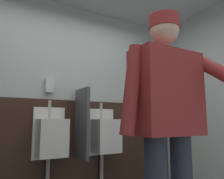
# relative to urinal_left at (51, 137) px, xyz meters

# --- Properties ---
(wall_back) EXTENTS (4.39, 0.12, 2.64)m
(wall_back) POSITION_rel_urinal_left_xyz_m (0.16, 0.22, 0.54)
(wall_back) COLOR silver
(wall_back) RESTS_ON ground_plane
(wainscot_band_back) EXTENTS (3.79, 0.03, 1.26)m
(wainscot_band_back) POSITION_rel_urinal_left_xyz_m (0.16, 0.14, -0.15)
(wainscot_band_back) COLOR #382319
(wainscot_band_back) RESTS_ON ground_plane
(urinal_left) EXTENTS (0.40, 0.34, 1.24)m
(urinal_left) POSITION_rel_urinal_left_xyz_m (0.00, 0.00, 0.00)
(urinal_left) COLOR white
(urinal_left) RESTS_ON ground_plane
(urinal_middle) EXTENTS (0.40, 0.34, 1.24)m
(urinal_middle) POSITION_rel_urinal_left_xyz_m (0.75, 0.00, 0.00)
(urinal_middle) COLOR white
(urinal_middle) RESTS_ON ground_plane
(privacy_divider_panel) EXTENTS (0.04, 0.40, 0.90)m
(privacy_divider_panel) POSITION_rel_urinal_left_xyz_m (0.38, -0.07, 0.17)
(privacy_divider_panel) COLOR #4C4C51
(person) EXTENTS (0.69, 0.60, 1.70)m
(person) POSITION_rel_urinal_left_xyz_m (0.30, -1.70, 0.22)
(person) COLOR #2D3342
(person) RESTS_ON ground_plane
(soap_dispenser) EXTENTS (0.10, 0.07, 0.18)m
(soap_dispenser) POSITION_rel_urinal_left_xyz_m (-0.02, 0.12, 0.66)
(soap_dispenser) COLOR silver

